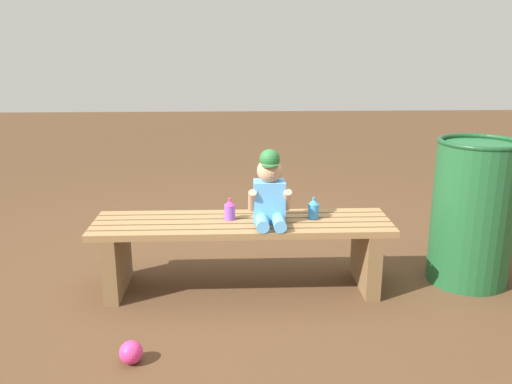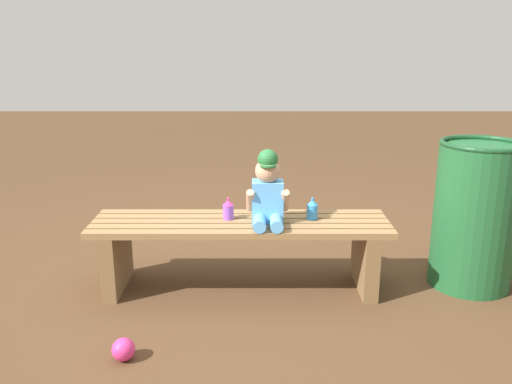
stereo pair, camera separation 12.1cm
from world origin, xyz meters
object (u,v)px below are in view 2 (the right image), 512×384
at_px(park_bench, 243,242).
at_px(sippy_cup_right, 314,209).
at_px(child_figure, 270,192).
at_px(sippy_cup_left, 230,209).
at_px(toy_ball, 125,349).
at_px(trash_bin, 478,215).

distance_m(park_bench, sippy_cup_right, 0.44).
bearing_deg(sippy_cup_right, child_figure, -166.81).
distance_m(sippy_cup_left, toy_ball, 0.96).
relative_size(child_figure, sippy_cup_left, 3.26).
height_order(sippy_cup_right, toy_ball, sippy_cup_right).
height_order(sippy_cup_right, trash_bin, trash_bin).
height_order(child_figure, trash_bin, trash_bin).
xyz_separation_m(sippy_cup_left, toy_ball, (-0.43, -0.76, -0.41)).
height_order(child_figure, toy_ball, child_figure).
bearing_deg(park_bench, trash_bin, 2.19).
xyz_separation_m(sippy_cup_left, trash_bin, (1.39, 0.02, -0.04)).
bearing_deg(sippy_cup_left, child_figure, -15.10).
xyz_separation_m(park_bench, child_figure, (0.15, -0.03, 0.30)).
bearing_deg(child_figure, sippy_cup_left, 164.90).
xyz_separation_m(park_bench, sippy_cup_left, (-0.07, 0.03, 0.18)).
height_order(sippy_cup_left, toy_ball, sippy_cup_left).
distance_m(toy_ball, trash_bin, 2.01).
distance_m(park_bench, child_figure, 0.34).
relative_size(sippy_cup_right, trash_bin, 0.15).
bearing_deg(sippy_cup_left, park_bench, -23.70).
relative_size(sippy_cup_left, toy_ball, 1.20).
bearing_deg(toy_ball, park_bench, 55.47).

